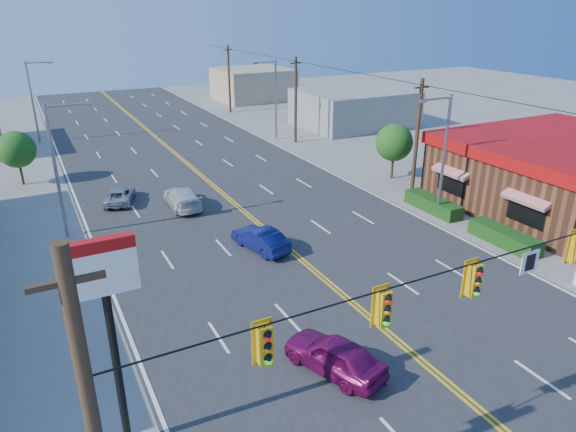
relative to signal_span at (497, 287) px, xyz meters
name	(u,v)px	position (x,y,z in m)	size (l,w,h in m)	color
ground	(478,410)	(0.12, 0.00, -4.89)	(160.00, 160.00, 0.00)	gray
road	(248,215)	(0.12, 20.00, -4.86)	(20.00, 120.00, 0.06)	#2D2D30
signal_span	(497,287)	(0.00, 0.00, 0.00)	(24.32, 0.34, 9.00)	#47301E
kfc	(560,172)	(20.02, 12.00, -2.51)	(16.30, 12.40, 4.70)	brown
pizza_hut_sign	(107,305)	(-10.88, 4.00, 0.30)	(1.90, 0.30, 6.85)	black
streetlight_se	(442,151)	(10.91, 14.00, -0.37)	(2.55, 0.25, 8.00)	gray
streetlight_ne	(274,96)	(10.91, 38.00, -0.37)	(2.55, 0.25, 8.00)	gray
streetlight_sw	(59,164)	(-10.67, 22.00, -0.37)	(2.55, 0.25, 8.00)	gray
streetlight_nw	(34,97)	(-10.67, 48.00, -0.37)	(2.55, 0.25, 8.00)	gray
utility_pole_near	(417,140)	(12.32, 18.00, -0.69)	(0.28, 0.28, 8.40)	#47301E
utility_pole_mid	(296,101)	(12.32, 36.00, -0.69)	(0.28, 0.28, 8.40)	#47301E
utility_pole_far	(229,79)	(12.32, 54.00, -0.69)	(0.28, 0.28, 8.40)	#47301E
tree_kfc_rear	(394,143)	(13.62, 22.00, -1.95)	(2.94, 2.94, 4.41)	#47301E
tree_west	(16,150)	(-12.88, 34.00, -2.09)	(2.80, 2.80, 4.20)	#47301E
bld_east_mid	(354,108)	(22.12, 40.00, -2.89)	(12.00, 10.00, 4.00)	gray
bld_east_far	(253,84)	(19.12, 62.00, -2.69)	(10.00, 10.00, 4.40)	tan
car_magenta	(334,356)	(-3.21, 4.02, -4.18)	(1.66, 4.13, 1.41)	#750D4C
car_blue	(260,240)	(-1.31, 14.85, -4.23)	(1.38, 3.96, 1.30)	#0E1453
car_white	(182,198)	(-3.28, 23.44, -4.20)	(1.91, 4.71, 1.37)	silver
car_silver	(120,196)	(-6.95, 26.28, -4.34)	(1.80, 3.90, 1.08)	#AEADB2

